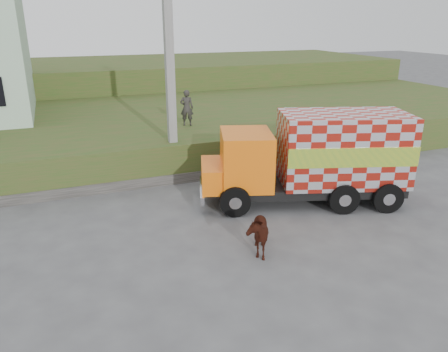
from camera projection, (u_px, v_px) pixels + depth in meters
name	position (u px, v px, depth m)	size (l,w,h in m)	color
ground	(245.00, 223.00, 13.43)	(120.00, 120.00, 0.00)	#474749
embankment	(165.00, 128.00, 21.94)	(40.00, 12.00, 1.50)	#2B521B
embankment_far	(125.00, 82.00, 32.20)	(40.00, 12.00, 3.00)	#2B521B
retaining_strip	(151.00, 180.00, 16.36)	(16.00, 0.50, 0.40)	#595651
utility_pole	(170.00, 73.00, 15.74)	(1.20, 0.30, 8.00)	gray
cargo_truck	(315.00, 157.00, 14.50)	(7.15, 4.11, 3.04)	black
cow	(256.00, 232.00, 11.55)	(0.65, 1.42, 1.20)	#361C0D
pedestrian	(187.00, 108.00, 18.89)	(0.57, 0.37, 1.56)	#312E2B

